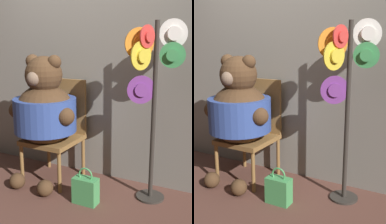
% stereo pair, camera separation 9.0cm
% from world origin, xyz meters
% --- Properties ---
extents(ground_plane, '(14.00, 14.00, 0.00)m').
position_xyz_m(ground_plane, '(0.00, 0.00, 0.00)').
color(ground_plane, brown).
extents(wall_back, '(8.00, 0.10, 2.26)m').
position_xyz_m(wall_back, '(0.00, 0.58, 1.13)').
color(wall_back, gray).
rests_on(wall_back, ground_plane).
extents(chair, '(0.55, 0.56, 1.12)m').
position_xyz_m(chair, '(-0.25, 0.29, 0.58)').
color(chair, olive).
rests_on(chair, ground_plane).
extents(teddy_bear, '(0.80, 0.71, 1.40)m').
position_xyz_m(teddy_bear, '(-0.28, 0.09, 0.81)').
color(teddy_bear, '#4C331E').
rests_on(teddy_bear, ground_plane).
extents(hat_display_rack, '(0.48, 0.44, 1.74)m').
position_xyz_m(hat_display_rack, '(0.85, 0.22, 1.15)').
color(hat_display_rack, '#332D28').
rests_on(hat_display_rack, ground_plane).
extents(handbag_on_ground, '(0.24, 0.13, 0.37)m').
position_xyz_m(handbag_on_ground, '(0.33, -0.13, 0.14)').
color(handbag_on_ground, '#479E56').
rests_on(handbag_on_ground, ground_plane).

